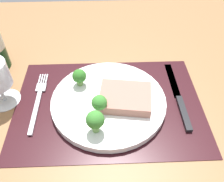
{
  "coord_description": "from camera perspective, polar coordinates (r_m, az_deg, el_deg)",
  "views": [
    {
      "loc": [
        -0.65,
        -37.54,
        43.15
      ],
      "look_at": [
        0.92,
        2.55,
        1.9
      ],
      "focal_mm": 38.29,
      "sensor_mm": 36.0,
      "label": 1
    }
  ],
  "objects": [
    {
      "name": "ground_plane",
      "position": [
        0.58,
        -0.81,
        -4.15
      ],
      "size": [
        140.0,
        110.0,
        3.0
      ],
      "primitive_type": "cube",
      "color": "brown"
    },
    {
      "name": "placemat",
      "position": [
        0.57,
        -0.82,
        -3.08
      ],
      "size": [
        44.14,
        30.9,
        0.3
      ],
      "primitive_type": "cube",
      "color": "black",
      "rests_on": "ground_plane"
    },
    {
      "name": "plate",
      "position": [
        0.56,
        -0.83,
        -2.45
      ],
      "size": [
        26.87,
        26.87,
        1.6
      ],
      "primitive_type": "cylinder",
      "color": "white",
      "rests_on": "placemat"
    },
    {
      "name": "steak",
      "position": [
        0.55,
        3.15,
        -1.55
      ],
      "size": [
        12.8,
        10.7,
        2.28
      ],
      "primitive_type": "cube",
      "rotation": [
        0.0,
        0.0,
        -0.14
      ],
      "color": "#9E6B5B",
      "rests_on": "plate"
    },
    {
      "name": "broccoli_near_fork",
      "position": [
        0.51,
        -3.03,
        -2.94
      ],
      "size": [
        3.41,
        3.41,
        4.62
      ],
      "color": "#5B8942",
      "rests_on": "plate"
    },
    {
      "name": "broccoli_near_steak",
      "position": [
        0.58,
        -7.81,
        3.46
      ],
      "size": [
        3.39,
        3.39,
        4.46
      ],
      "color": "#6B994C",
      "rests_on": "plate"
    },
    {
      "name": "broccoli_back_left",
      "position": [
        0.48,
        -4.03,
        -6.99
      ],
      "size": [
        3.76,
        3.76,
        5.5
      ],
      "color": "#6B994C",
      "rests_on": "plate"
    },
    {
      "name": "fork",
      "position": [
        0.6,
        -17.24,
        -2.15
      ],
      "size": [
        2.4,
        19.2,
        0.5
      ],
      "rotation": [
        0.0,
        0.0,
        -0.02
      ],
      "color": "silver",
      "rests_on": "placemat"
    },
    {
      "name": "knife",
      "position": [
        0.6,
        15.73,
        -1.82
      ],
      "size": [
        1.8,
        23.0,
        0.8
      ],
      "rotation": [
        0.0,
        0.0,
        -0.04
      ],
      "color": "black",
      "rests_on": "placemat"
    }
  ]
}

